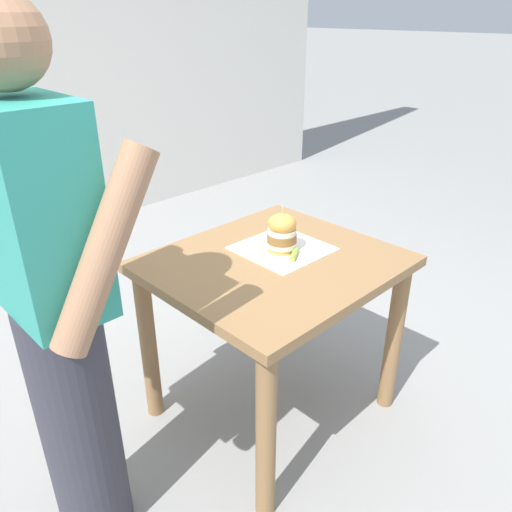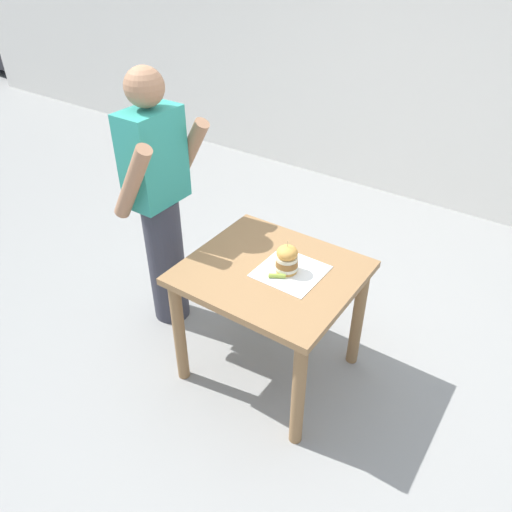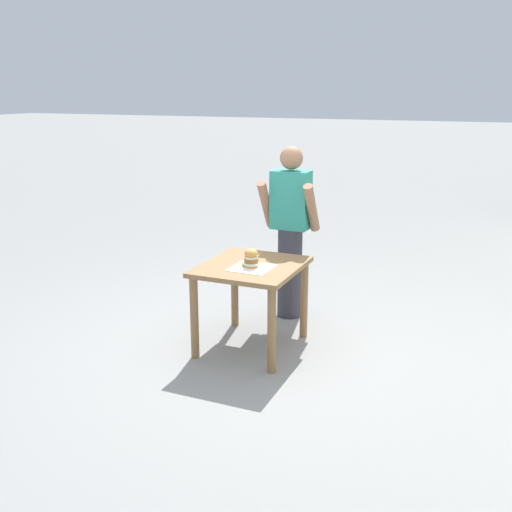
# 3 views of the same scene
# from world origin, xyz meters

# --- Properties ---
(ground_plane) EXTENTS (80.00, 80.00, 0.00)m
(ground_plane) POSITION_xyz_m (0.00, 0.00, 0.00)
(ground_plane) COLOR gray
(patio_table) EXTENTS (0.82, 0.91, 0.76)m
(patio_table) POSITION_xyz_m (0.00, 0.00, 0.62)
(patio_table) COLOR olive
(patio_table) RESTS_ON ground
(serving_paper) EXTENTS (0.34, 0.34, 0.00)m
(serving_paper) POSITION_xyz_m (0.04, -0.09, 0.76)
(serving_paper) COLOR white
(serving_paper) RESTS_ON patio_table
(sandwich) EXTENTS (0.12, 0.12, 0.19)m
(sandwich) POSITION_xyz_m (0.03, -0.08, 0.84)
(sandwich) COLOR gold
(sandwich) RESTS_ON serving_paper
(pickle_spear) EXTENTS (0.07, 0.09, 0.02)m
(pickle_spear) POSITION_xyz_m (-0.05, -0.07, 0.77)
(pickle_spear) COLOR #8EA83D
(pickle_spear) RESTS_ON serving_paper
(diner_across_table) EXTENTS (0.55, 0.35, 1.69)m
(diner_across_table) POSITION_xyz_m (0.04, 0.84, 0.88)
(diner_across_table) COLOR #33333D
(diner_across_table) RESTS_ON ground
(parked_car_near_curb) EXTENTS (4.30, 2.04, 1.60)m
(parked_car_near_curb) POSITION_xyz_m (5.01, 7.52, 0.72)
(parked_car_near_curb) COLOR black
(parked_car_near_curb) RESTS_ON ground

